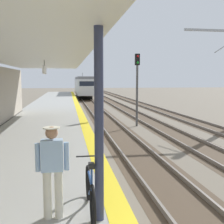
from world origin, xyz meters
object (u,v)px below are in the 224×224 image
approaching_train (84,86)px  rail_signal_post (137,82)px  bicycle_beside_commuter (90,192)px  commuter_person (52,167)px

approaching_train → rail_signal_post: bearing=-86.8°
bicycle_beside_commuter → commuter_person: bearing=-169.2°
approaching_train → rail_signal_post: 33.90m
bicycle_beside_commuter → rail_signal_post: 15.47m
commuter_person → rail_signal_post: 15.74m
rail_signal_post → commuter_person: bearing=-109.6°
bicycle_beside_commuter → approaching_train: bearing=86.8°
commuter_person → bicycle_beside_commuter: (0.68, 0.13, -0.55)m
approaching_train → bicycle_beside_commuter: 48.56m
approaching_train → commuter_person: 48.73m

